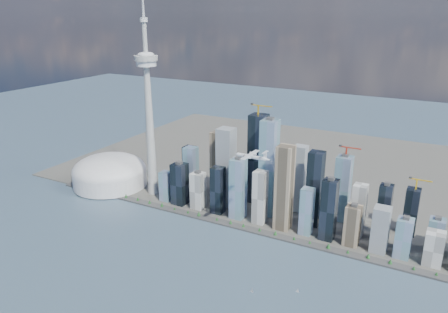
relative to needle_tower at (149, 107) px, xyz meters
The scene contains 10 objects.
ground 491.65m from the needle_tower, 45.94° to the right, with size 4000.00×4000.00×0.00m, color #375461.
seawall 385.07m from the needle_tower, 11.31° to the right, with size 1100.00×22.00×4.00m, color #383838.
land 544.99m from the needle_tower, 52.43° to the left, with size 1400.00×900.00×3.00m, color #4C4C47.
shoreline_trees 380.99m from the needle_tower, 11.31° to the right, with size 960.53×7.20×8.80m.
skyscraper_cluster 393.73m from the needle_tower, ahead, with size 736.00×142.00×251.14m.
needle_tower is the anchor object (origin of this frame).
dome_stadium 241.40m from the needle_tower, behind, with size 200.00×200.00×86.00m.
airplane 366.48m from the needle_tower, 20.07° to the right, with size 73.35×64.76×17.92m.
sailboat_west 538.83m from the needle_tower, 32.49° to the right, with size 6.63×3.10×9.19m.
sailboat_east 577.93m from the needle_tower, 24.93° to the right, with size 6.04×2.97×8.40m.
Camera 1 is at (372.68, -538.99, 466.20)m, focal length 35.00 mm.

